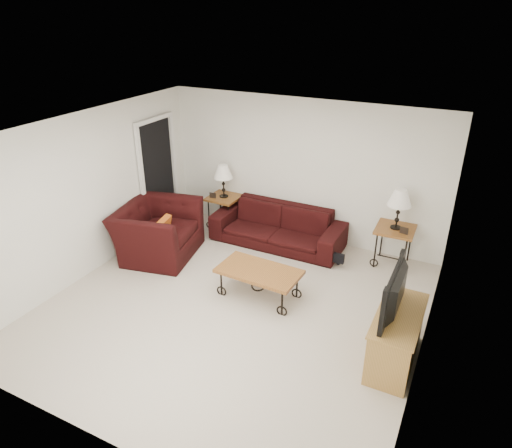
{
  "coord_description": "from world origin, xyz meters",
  "views": [
    {
      "loc": [
        2.67,
        -4.65,
        3.89
      ],
      "look_at": [
        0.0,
        0.7,
        1.0
      ],
      "focal_mm": 32.27,
      "sensor_mm": 36.0,
      "label": 1
    }
  ],
  "objects_px": {
    "lamp_right": "(398,209)",
    "coffee_table": "(259,283)",
    "television": "(401,293)",
    "sofa": "(278,226)",
    "side_table_right": "(393,246)",
    "armchair": "(158,231)",
    "backpack": "(339,252)",
    "lamp_left": "(223,181)",
    "side_table_left": "(224,212)",
    "tv_stand": "(396,338)"
  },
  "relations": [
    {
      "from": "side_table_left",
      "to": "coffee_table",
      "type": "height_order",
      "value": "side_table_left"
    },
    {
      "from": "sofa",
      "to": "lamp_left",
      "type": "distance_m",
      "value": 1.33
    },
    {
      "from": "armchair",
      "to": "coffee_table",
      "type": "bearing_deg",
      "value": -111.71
    },
    {
      "from": "lamp_right",
      "to": "tv_stand",
      "type": "height_order",
      "value": "lamp_right"
    },
    {
      "from": "tv_stand",
      "to": "television",
      "type": "distance_m",
      "value": 0.63
    },
    {
      "from": "coffee_table",
      "to": "backpack",
      "type": "distance_m",
      "value": 1.58
    },
    {
      "from": "sofa",
      "to": "tv_stand",
      "type": "bearing_deg",
      "value": -40.51
    },
    {
      "from": "armchair",
      "to": "television",
      "type": "relative_size",
      "value": 1.33
    },
    {
      "from": "side_table_left",
      "to": "armchair",
      "type": "relative_size",
      "value": 0.46
    },
    {
      "from": "lamp_right",
      "to": "coffee_table",
      "type": "relative_size",
      "value": 0.56
    },
    {
      "from": "lamp_right",
      "to": "armchair",
      "type": "xyz_separation_m",
      "value": [
        -3.61,
        -1.43,
        -0.55
      ]
    },
    {
      "from": "coffee_table",
      "to": "tv_stand",
      "type": "relative_size",
      "value": 1.05
    },
    {
      "from": "television",
      "to": "armchair",
      "type": "bearing_deg",
      "value": -101.85
    },
    {
      "from": "coffee_table",
      "to": "tv_stand",
      "type": "bearing_deg",
      "value": -13.52
    },
    {
      "from": "tv_stand",
      "to": "television",
      "type": "xyz_separation_m",
      "value": [
        -0.02,
        0.0,
        0.63
      ]
    },
    {
      "from": "side_table_right",
      "to": "tv_stand",
      "type": "xyz_separation_m",
      "value": [
        0.5,
        -2.29,
        0.01
      ]
    },
    {
      "from": "side_table_left",
      "to": "lamp_left",
      "type": "xyz_separation_m",
      "value": [
        0.0,
        0.0,
        0.61
      ]
    },
    {
      "from": "armchair",
      "to": "tv_stand",
      "type": "bearing_deg",
      "value": -113.42
    },
    {
      "from": "side_table_right",
      "to": "armchair",
      "type": "height_order",
      "value": "armchair"
    },
    {
      "from": "television",
      "to": "sofa",
      "type": "bearing_deg",
      "value": -130.75
    },
    {
      "from": "sofa",
      "to": "tv_stand",
      "type": "xyz_separation_m",
      "value": [
        2.46,
        -2.11,
        -0.0
      ]
    },
    {
      "from": "television",
      "to": "lamp_right",
      "type": "bearing_deg",
      "value": -168.2
    },
    {
      "from": "sofa",
      "to": "armchair",
      "type": "height_order",
      "value": "armchair"
    },
    {
      "from": "side_table_left",
      "to": "coffee_table",
      "type": "xyz_separation_m",
      "value": [
        1.62,
        -1.8,
        -0.09
      ]
    },
    {
      "from": "side_table_left",
      "to": "lamp_left",
      "type": "height_order",
      "value": "lamp_left"
    },
    {
      "from": "lamp_right",
      "to": "coffee_table",
      "type": "bearing_deg",
      "value": -130.51
    },
    {
      "from": "lamp_right",
      "to": "television",
      "type": "bearing_deg",
      "value": -78.2
    },
    {
      "from": "tv_stand",
      "to": "armchair",
      "type": "bearing_deg",
      "value": 168.2
    },
    {
      "from": "side_table_left",
      "to": "side_table_right",
      "type": "distance_m",
      "value": 3.15
    },
    {
      "from": "coffee_table",
      "to": "tv_stand",
      "type": "xyz_separation_m",
      "value": [
        2.03,
        -0.49,
        0.12
      ]
    },
    {
      "from": "side_table_left",
      "to": "side_table_right",
      "type": "bearing_deg",
      "value": 0.0
    },
    {
      "from": "side_table_right",
      "to": "armchair",
      "type": "xyz_separation_m",
      "value": [
        -3.61,
        -1.43,
        0.11
      ]
    },
    {
      "from": "lamp_right",
      "to": "side_table_left",
      "type": "bearing_deg",
      "value": 180.0
    },
    {
      "from": "side_table_right",
      "to": "side_table_left",
      "type": "bearing_deg",
      "value": 180.0
    },
    {
      "from": "lamp_right",
      "to": "armchair",
      "type": "distance_m",
      "value": 3.92
    },
    {
      "from": "armchair",
      "to": "television",
      "type": "bearing_deg",
      "value": -113.48
    },
    {
      "from": "side_table_right",
      "to": "backpack",
      "type": "relative_size",
      "value": 1.34
    },
    {
      "from": "lamp_left",
      "to": "coffee_table",
      "type": "bearing_deg",
      "value": -48.03
    },
    {
      "from": "lamp_right",
      "to": "lamp_left",
      "type": "bearing_deg",
      "value": 180.0
    },
    {
      "from": "sofa",
      "to": "television",
      "type": "bearing_deg",
      "value": -40.75
    },
    {
      "from": "coffee_table",
      "to": "side_table_right",
      "type": "bearing_deg",
      "value": 49.49
    },
    {
      "from": "tv_stand",
      "to": "television",
      "type": "relative_size",
      "value": 1.12
    },
    {
      "from": "armchair",
      "to": "backpack",
      "type": "height_order",
      "value": "armchair"
    },
    {
      "from": "side_table_left",
      "to": "lamp_right",
      "type": "relative_size",
      "value": 0.94
    },
    {
      "from": "lamp_right",
      "to": "armchair",
      "type": "bearing_deg",
      "value": -158.39
    },
    {
      "from": "coffee_table",
      "to": "armchair",
      "type": "xyz_separation_m",
      "value": [
        -2.07,
        0.37,
        0.21
      ]
    },
    {
      "from": "sofa",
      "to": "backpack",
      "type": "bearing_deg",
      "value": -11.42
    },
    {
      "from": "backpack",
      "to": "television",
      "type": "bearing_deg",
      "value": -32.21
    },
    {
      "from": "side_table_right",
      "to": "coffee_table",
      "type": "xyz_separation_m",
      "value": [
        -1.54,
        -1.8,
        -0.11
      ]
    },
    {
      "from": "backpack",
      "to": "armchair",
      "type": "bearing_deg",
      "value": -136.37
    }
  ]
}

